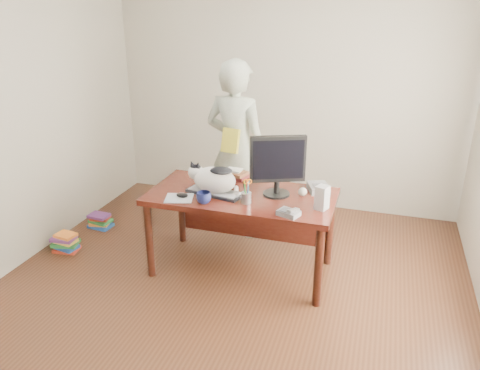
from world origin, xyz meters
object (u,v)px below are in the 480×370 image
(pen_cup, at_px, (246,196))
(calculator, at_px, (318,188))
(monitor, at_px, (278,163))
(coffee_mug, at_px, (204,198))
(desk, at_px, (244,206))
(speaker, at_px, (322,198))
(book_pile_a, at_px, (66,243))
(cat, at_px, (213,178))
(phone, at_px, (289,213))
(book_pile_b, at_px, (100,221))
(person, at_px, (236,150))
(baseball, at_px, (303,192))
(book_stack, at_px, (235,174))
(keyboard, at_px, (215,192))
(mouse, at_px, (182,195))

(pen_cup, height_order, calculator, pen_cup)
(monitor, distance_m, calculator, 0.47)
(coffee_mug, bearing_deg, monitor, 32.10)
(desk, xyz_separation_m, speaker, (0.70, -0.19, 0.25))
(monitor, height_order, book_pile_a, monitor)
(cat, xyz_separation_m, phone, (0.72, -0.24, -0.11))
(phone, height_order, book_pile_b, phone)
(speaker, height_order, person, person)
(speaker, xyz_separation_m, calculator, (-0.08, 0.36, -0.07))
(calculator, distance_m, book_pile_b, 2.45)
(desk, height_order, baseball, baseball)
(cat, relative_size, baseball, 6.60)
(coffee_mug, bearing_deg, book_pile_a, 176.76)
(book_stack, relative_size, book_pile_b, 0.98)
(baseball, bearing_deg, desk, -176.09)
(baseball, xyz_separation_m, book_pile_a, (-2.26, -0.31, -0.70))
(coffee_mug, xyz_separation_m, baseball, (0.75, 0.40, -0.01))
(calculator, bearing_deg, desk, 173.78)
(keyboard, height_order, person, person)
(speaker, bearing_deg, pen_cup, -153.72)
(mouse, bearing_deg, speaker, -10.06)
(phone, height_order, baseball, same)
(coffee_mug, xyz_separation_m, phone, (0.72, -0.02, -0.02))
(speaker, xyz_separation_m, book_stack, (-0.88, 0.46, -0.06))
(pen_cup, height_order, book_pile_a, pen_cup)
(keyboard, bearing_deg, book_pile_a, -163.35)
(coffee_mug, bearing_deg, mouse, 166.81)
(book_stack, distance_m, calculator, 0.80)
(speaker, bearing_deg, book_stack, 172.48)
(book_pile_b, bearing_deg, book_stack, -0.11)
(monitor, xyz_separation_m, mouse, (-0.75, -0.29, -0.27))
(cat, height_order, speaker, cat)
(phone, distance_m, person, 1.28)
(calculator, relative_size, book_pile_a, 0.97)
(baseball, distance_m, book_stack, 0.72)
(coffee_mug, bearing_deg, person, 92.63)
(phone, relative_size, person, 0.11)
(pen_cup, bearing_deg, book_stack, 117.23)
(cat, bearing_deg, coffee_mug, -78.49)
(desk, bearing_deg, coffee_mug, -123.18)
(monitor, bearing_deg, book_pile_a, 164.34)
(pen_cup, bearing_deg, coffee_mug, -161.84)
(mouse, height_order, calculator, calculator)
(mouse, relative_size, book_pile_b, 0.46)
(desk, bearing_deg, person, 114.02)
(baseball, bearing_deg, calculator, 51.59)
(monitor, bearing_deg, phone, -85.59)
(keyboard, distance_m, cat, 0.13)
(cat, xyz_separation_m, monitor, (0.53, 0.12, 0.16))
(mouse, xyz_separation_m, book_pile_a, (-1.30, 0.03, -0.69))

